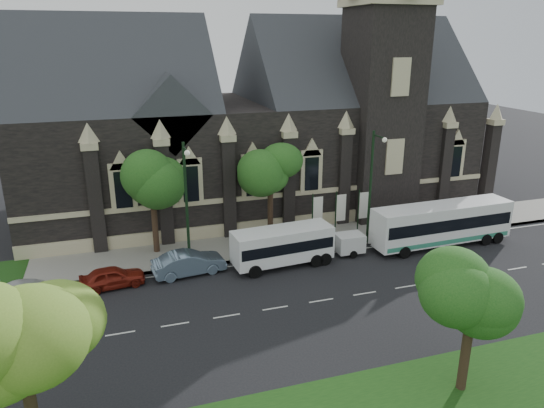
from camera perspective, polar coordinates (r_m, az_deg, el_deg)
name	(u,v)px	position (r m, az deg, el deg)	size (l,w,h in m)	color
ground	(275,308)	(30.94, 0.38, -11.72)	(160.00, 160.00, 0.00)	black
sidewalk	(237,247)	(39.09, -3.96, -4.93)	(80.00, 5.00, 0.15)	gray
museum	(265,121)	(46.79, -0.79, 9.35)	(40.00, 17.70, 29.90)	black
tree_park_near	(25,321)	(19.30, -26.23, -11.86)	(4.42, 4.42, 8.56)	black
tree_park_east	(474,297)	(24.26, 21.90, -9.76)	(3.40, 3.40, 6.28)	black
tree_walk_right	(272,169)	(39.16, 0.00, 4.04)	(4.08, 4.08, 7.80)	black
tree_walk_left	(154,179)	(37.52, -13.23, 2.77)	(3.91, 3.91, 7.64)	black
street_lamp_near	(372,182)	(38.76, 11.27, 2.45)	(0.36, 1.88, 9.00)	black
street_lamp_mid	(187,199)	(34.42, -9.65, 0.52)	(0.36, 1.88, 9.00)	black
banner_flag_left	(316,213)	(39.65, 5.00, -1.04)	(0.90, 0.10, 4.00)	black
banner_flag_center	(339,211)	(40.43, 7.62, -0.74)	(0.90, 0.10, 4.00)	black
banner_flag_right	(362,208)	(41.29, 10.13, -0.46)	(0.90, 0.10, 4.00)	black
tour_coach	(442,223)	(41.11, 18.70, -2.09)	(11.48, 2.93, 3.33)	white
shuttle_bus	(283,244)	(35.64, 1.23, -4.61)	(7.31, 3.02, 2.76)	white
box_trailer	(349,243)	(38.14, 8.76, -4.38)	(2.97, 1.74, 1.58)	silver
sedan	(189,263)	(35.13, -9.40, -6.62)	(1.73, 4.97, 1.64)	slate
car_far_red	(112,277)	(34.60, -17.65, -7.90)	(1.66, 4.13, 1.41)	maroon
car_far_white	(31,291)	(34.79, -25.64, -8.88)	(1.82, 4.49, 1.30)	silver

